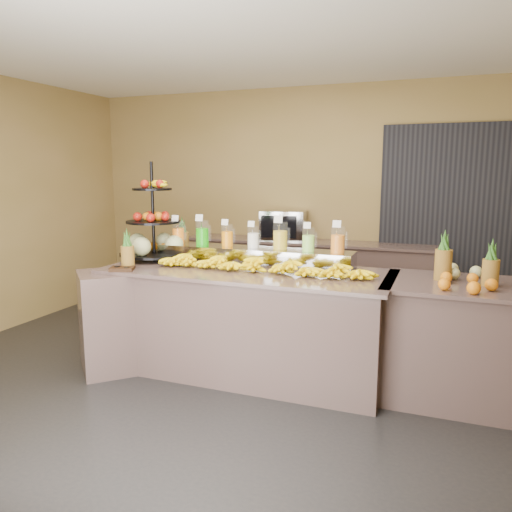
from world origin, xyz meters
The scene contains 20 objects.
ground centered at (0.00, 0.00, 0.00)m, with size 6.00×6.00×0.00m, color black.
room_envelope centered at (0.19, 0.79, 1.88)m, with size 6.04×5.02×2.82m.
buffet_counter centered at (-0.12, 0.26, 0.47)m, with size 2.75×1.25×0.93m.
right_counter centered at (1.70, 0.40, 0.47)m, with size 1.08×0.88×0.93m.
back_ledge centered at (0.00, 2.25, 0.47)m, with size 3.10×0.55×0.93m.
pitcher_tray centered at (-0.05, 0.58, 1.01)m, with size 1.85×0.30×0.15m, color gray.
juice_pitcher_orange_a centered at (-0.83, 0.58, 1.18)m, with size 0.12×0.12×0.29m.
juice_pitcher_green centered at (-0.57, 0.58, 1.18)m, with size 0.13×0.13×0.31m.
juice_pitcher_orange_b centered at (-0.31, 0.58, 1.17)m, with size 0.11×0.12×0.27m.
juice_pitcher_milk centered at (-0.05, 0.58, 1.17)m, with size 0.11×0.11×0.26m.
juice_pitcher_lemon centered at (0.21, 0.58, 1.19)m, with size 0.13×0.14×0.32m.
juice_pitcher_lime centered at (0.47, 0.58, 1.17)m, with size 0.11×0.12×0.27m.
juice_pitcher_orange_c centered at (0.73, 0.58, 1.18)m, with size 0.12×0.13×0.30m.
banana_heap centered at (0.12, 0.28, 1.00)m, with size 1.91×0.17×0.16m.
fruit_stand centered at (-1.00, 0.48, 1.17)m, with size 0.67×0.67×0.93m.
condiment_caddy centered at (-0.99, -0.11, 0.94)m, with size 0.20×0.15×0.03m, color black.
pineapple_left_a centered at (-1.00, -0.01, 1.06)m, with size 0.12×0.12×0.36m.
pineapple_left_b centered at (-0.88, 0.75, 1.08)m, with size 0.13×0.13×0.40m.
right_fruit_pile centered at (1.74, 0.33, 1.01)m, with size 0.46×0.44×0.24m.
oven_warmer centered at (-0.29, 2.25, 1.11)m, with size 0.54×0.38×0.36m, color gray.
Camera 1 is at (1.60, -3.63, 1.78)m, focal length 35.00 mm.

